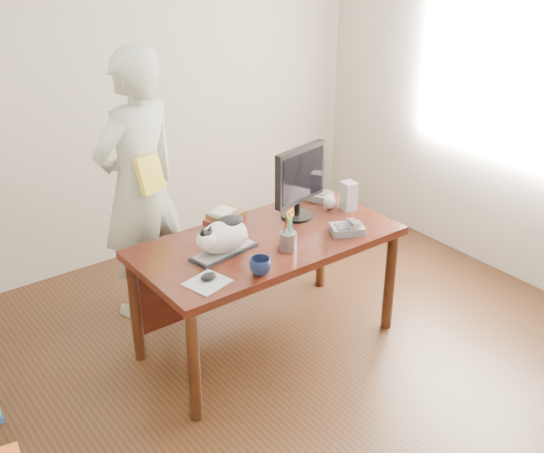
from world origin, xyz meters
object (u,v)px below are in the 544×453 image
(keyboard, at_px, (224,251))
(baseball, at_px, (330,203))
(calculator, at_px, (317,195))
(coffee_mug, at_px, (260,266))
(cat, at_px, (222,236))
(person, at_px, (139,187))
(monitor, at_px, (300,179))
(phone, at_px, (347,228))
(desk, at_px, (260,255))
(pen_cup, at_px, (288,239))
(mouse, at_px, (208,277))
(book_stack, at_px, (225,217))
(speaker, at_px, (349,196))

(keyboard, height_order, baseball, baseball)
(calculator, bearing_deg, keyboard, 175.16)
(coffee_mug, bearing_deg, keyboard, 95.32)
(cat, height_order, person, person)
(cat, xyz_separation_m, calculator, (0.95, 0.28, -0.09))
(monitor, distance_m, phone, 0.43)
(coffee_mug, relative_size, calculator, 0.55)
(desk, xyz_separation_m, cat, (-0.32, -0.08, 0.27))
(pen_cup, distance_m, calculator, 0.77)
(baseball, relative_size, calculator, 0.38)
(mouse, height_order, phone, phone)
(phone, height_order, book_stack, phone)
(speaker, height_order, baseball, speaker)
(speaker, relative_size, calculator, 0.86)
(pen_cup, bearing_deg, calculator, 36.83)
(monitor, height_order, pen_cup, monitor)
(pen_cup, relative_size, baseball, 3.00)
(coffee_mug, bearing_deg, calculator, 33.03)
(person, bearing_deg, coffee_mug, 80.91)
(mouse, relative_size, person, 0.06)
(speaker, bearing_deg, book_stack, 166.92)
(desk, height_order, coffee_mug, coffee_mug)
(desk, bearing_deg, keyboard, -165.55)
(phone, relative_size, calculator, 1.08)
(monitor, relative_size, mouse, 4.38)
(speaker, bearing_deg, baseball, 149.52)
(book_stack, bearing_deg, calculator, -19.56)
(pen_cup, distance_m, book_stack, 0.53)
(baseball, height_order, person, person)
(coffee_mug, distance_m, book_stack, 0.69)
(cat, height_order, calculator, cat)
(cat, xyz_separation_m, coffee_mug, (0.04, -0.31, -0.07))
(desk, xyz_separation_m, calculator, (0.63, 0.19, 0.17))
(keyboard, relative_size, baseball, 5.11)
(book_stack, bearing_deg, desk, -87.28)
(mouse, distance_m, calculator, 1.27)
(pen_cup, distance_m, person, 1.12)
(keyboard, xyz_separation_m, calculator, (0.94, 0.27, 0.01))
(mouse, relative_size, speaker, 0.57)
(pen_cup, bearing_deg, person, 112.37)
(phone, distance_m, baseball, 0.37)
(coffee_mug, distance_m, person, 1.17)
(keyboard, height_order, pen_cup, pen_cup)
(cat, bearing_deg, book_stack, 45.25)
(calculator, bearing_deg, baseball, -123.84)
(pen_cup, relative_size, coffee_mug, 2.08)
(monitor, relative_size, phone, 2.00)
(keyboard, distance_m, monitor, 0.71)
(phone, xyz_separation_m, baseball, (0.15, 0.33, 0.01))
(speaker, relative_size, baseball, 2.27)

